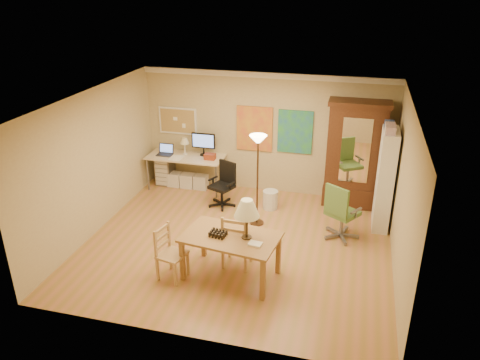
% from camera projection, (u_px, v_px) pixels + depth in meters
% --- Properties ---
extents(floor, '(5.50, 5.50, 0.00)m').
position_uv_depth(floor, '(237.00, 244.00, 8.63)').
color(floor, '#A57C3A').
rests_on(floor, ground).
extents(crown_molding, '(5.50, 0.08, 0.12)m').
position_uv_depth(crown_molding, '(267.00, 75.00, 9.75)').
color(crown_molding, white).
rests_on(crown_molding, floor).
extents(corkboard, '(0.90, 0.04, 0.62)m').
position_uv_depth(corkboard, '(178.00, 121.00, 10.68)').
color(corkboard, tan).
rests_on(corkboard, floor).
extents(art_panel_left, '(0.80, 0.04, 1.00)m').
position_uv_depth(art_panel_left, '(254.00, 129.00, 10.29)').
color(art_panel_left, gold).
rests_on(art_panel_left, floor).
extents(art_panel_right, '(0.75, 0.04, 0.95)m').
position_uv_depth(art_panel_right, '(295.00, 132.00, 10.08)').
color(art_panel_right, '#276A9C').
rests_on(art_panel_right, floor).
extents(dining_table, '(1.62, 1.10, 1.42)m').
position_uv_depth(dining_table, '(236.00, 229.00, 7.34)').
color(dining_table, brown).
rests_on(dining_table, floor).
extents(ladder_chair_back, '(0.47, 0.45, 0.97)m').
position_uv_depth(ladder_chair_back, '(237.00, 242.00, 7.82)').
color(ladder_chair_back, '#A5764B').
rests_on(ladder_chair_back, floor).
extents(ladder_chair_left, '(0.49, 0.50, 0.91)m').
position_uv_depth(ladder_chair_left, '(171.00, 255.00, 7.52)').
color(ladder_chair_left, '#A5764B').
rests_on(ladder_chair_left, floor).
extents(torchiere_lamp, '(0.34, 0.34, 1.84)m').
position_uv_depth(torchiere_lamp, '(258.00, 154.00, 8.76)').
color(torchiere_lamp, '#412C1A').
rests_on(torchiere_lamp, floor).
extents(computer_desk, '(1.74, 0.76, 1.31)m').
position_uv_depth(computer_desk, '(188.00, 168.00, 10.74)').
color(computer_desk, tan).
rests_on(computer_desk, floor).
extents(office_chair_black, '(0.59, 0.59, 0.97)m').
position_uv_depth(office_chair_black, '(223.00, 194.00, 9.99)').
color(office_chair_black, black).
rests_on(office_chair_black, floor).
extents(office_chair_green, '(0.70, 0.70, 1.11)m').
position_uv_depth(office_chair_green, '(340.00, 224.00, 8.72)').
color(office_chair_green, slate).
rests_on(office_chair_green, floor).
extents(drawer_cart, '(0.36, 0.43, 0.72)m').
position_uv_depth(drawer_cart, '(165.00, 169.00, 11.01)').
color(drawer_cart, slate).
rests_on(drawer_cart, floor).
extents(armoire, '(1.23, 0.59, 2.27)m').
position_uv_depth(armoire, '(354.00, 161.00, 9.77)').
color(armoire, '#34170E').
rests_on(armoire, floor).
extents(bookshelf, '(0.29, 0.78, 1.96)m').
position_uv_depth(bookshelf, '(385.00, 180.00, 8.90)').
color(bookshelf, white).
rests_on(bookshelf, floor).
extents(wastebin, '(0.32, 0.32, 0.40)m').
position_uv_depth(wastebin, '(270.00, 200.00, 9.88)').
color(wastebin, silver).
rests_on(wastebin, floor).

